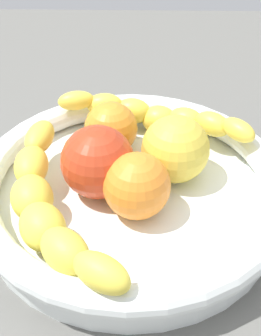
{
  "coord_description": "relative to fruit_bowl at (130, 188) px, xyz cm",
  "views": [
    {
      "loc": [
        0.74,
        -36.19,
        37.36
      ],
      "look_at": [
        0.0,
        0.0,
        8.49
      ],
      "focal_mm": 49.36,
      "sensor_mm": 36.0,
      "label": 1
    }
  ],
  "objects": [
    {
      "name": "kitchen_counter",
      "position": [
        0.0,
        0.0,
        -4.27
      ],
      "size": [
        120.0,
        120.0,
        3.0
      ],
      "primitive_type": "cube",
      "color": "#5F5E5A",
      "rests_on": "ground"
    },
    {
      "name": "fruit_bowl",
      "position": [
        0.0,
        0.0,
        0.0
      ],
      "size": [
        32.34,
        32.34,
        5.37
      ],
      "color": "white",
      "rests_on": "kitchen_counter"
    },
    {
      "name": "banana_draped_left",
      "position": [
        2.96,
        10.06,
        2.58
      ],
      "size": [
        22.79,
        10.43,
        5.25
      ],
      "color": "yellow",
      "rests_on": "fruit_bowl"
    },
    {
      "name": "banana_draped_right",
      "position": [
        -7.57,
        -5.57,
        2.69
      ],
      "size": [
        12.92,
        23.26,
        4.7
      ],
      "color": "yellow",
      "rests_on": "fruit_bowl"
    },
    {
      "name": "orange_front",
      "position": [
        -2.35,
        7.12,
        2.73
      ],
      "size": [
        6.03,
        6.03,
        6.03
      ],
      "primitive_type": "sphere",
      "color": "orange",
      "rests_on": "fruit_bowl"
    },
    {
      "name": "orange_mid_left",
      "position": [
        0.65,
        -3.03,
        2.99
      ],
      "size": [
        6.53,
        6.53,
        6.53
      ],
      "primitive_type": "sphere",
      "color": "orange",
      "rests_on": "fruit_bowl"
    },
    {
      "name": "apple_yellow",
      "position": [
        4.61,
        2.53,
        3.29
      ],
      "size": [
        7.14,
        7.14,
        7.14
      ],
      "primitive_type": "sphere",
      "color": "yellow",
      "rests_on": "fruit_bowl"
    },
    {
      "name": "tomato_red",
      "position": [
        -3.27,
        0.03,
        3.44
      ],
      "size": [
        7.45,
        7.45,
        7.45
      ],
      "primitive_type": "sphere",
      "color": "red",
      "rests_on": "fruit_bowl"
    }
  ]
}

